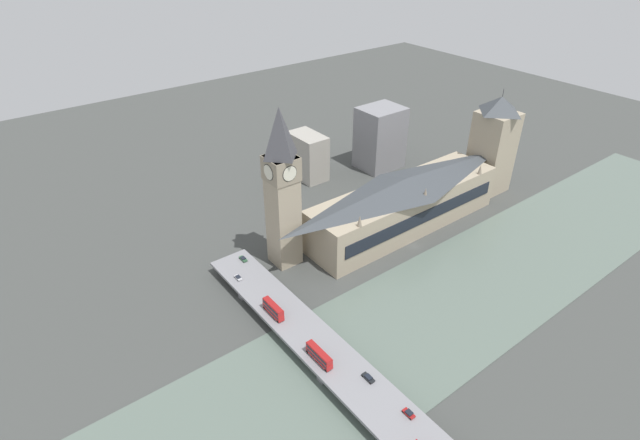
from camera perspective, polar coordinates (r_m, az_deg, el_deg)
ground_plane at (r=237.41m, az=10.73°, el=-3.00°), size 600.00×600.00×0.00m
river_water at (r=220.62m, az=17.51°, el=-7.13°), size 59.55×360.00×0.30m
parliament_hall at (r=244.22m, az=9.64°, el=1.91°), size 26.12×104.67×26.85m
clock_tower at (r=204.90m, az=-4.36°, el=3.81°), size 12.50×12.50×71.44m
victoria_tower at (r=286.09m, az=19.16°, el=8.12°), size 18.59×18.59×56.95m
road_bridge at (r=174.30m, az=1.87°, el=-16.09°), size 151.09×16.81×5.33m
double_decker_bus_mid at (r=188.60m, az=-5.37°, el=-10.07°), size 11.10×2.55×5.00m
double_decker_bus_rear at (r=171.99m, az=-0.10°, el=-15.17°), size 11.86×2.55×4.63m
car_northbound_lead at (r=217.89m, az=-8.78°, el=-4.40°), size 4.39×1.89×1.43m
car_southbound_mid at (r=161.96m, az=10.12°, el=-20.92°), size 4.02×1.87×1.44m
car_southbound_tail at (r=168.88m, az=5.54°, el=-17.49°), size 4.66×1.90×1.32m
car_southbound_extra at (r=207.92m, az=-9.35°, el=-6.51°), size 3.87×1.80×1.34m
city_block_west at (r=289.24m, az=-1.42°, el=7.30°), size 23.17×14.23×26.31m
city_block_center at (r=302.40m, az=6.86°, el=9.31°), size 20.92×24.79×36.86m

